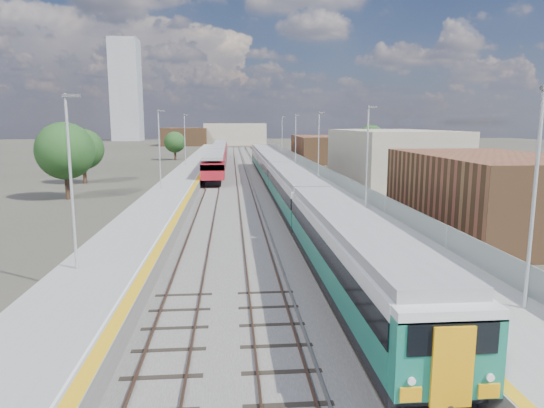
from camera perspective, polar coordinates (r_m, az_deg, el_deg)
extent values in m
plane|color=#47443A|center=(63.59, -1.72, 2.95)|extent=(320.00, 320.00, 0.00)
cube|color=#565451|center=(65.99, -3.80, 3.21)|extent=(10.50, 155.00, 0.06)
cube|color=#4C3323|center=(68.58, -1.30, 3.53)|extent=(0.07, 160.00, 0.14)
cube|color=#4C3323|center=(68.69, -0.10, 3.54)|extent=(0.07, 160.00, 0.14)
cube|color=#4C3323|center=(68.46, -4.23, 3.50)|extent=(0.07, 160.00, 0.14)
cube|color=#4C3323|center=(68.49, -3.02, 3.51)|extent=(0.07, 160.00, 0.14)
cube|color=#4C3323|center=(68.51, -7.16, 3.45)|extent=(0.07, 160.00, 0.14)
cube|color=#4C3323|center=(68.47, -5.96, 3.47)|extent=(0.07, 160.00, 0.14)
cube|color=gray|center=(68.57, -1.58, 3.52)|extent=(0.08, 160.00, 0.10)
cube|color=gray|center=(68.50, -2.75, 3.51)|extent=(0.08, 160.00, 0.10)
cube|color=slate|center=(66.49, 2.69, 3.67)|extent=(4.70, 155.00, 1.00)
cube|color=gray|center=(66.44, 2.69, 4.10)|extent=(4.70, 155.00, 0.03)
cube|color=gold|center=(66.20, 0.88, 4.11)|extent=(0.40, 155.00, 0.01)
cube|color=gray|center=(66.71, 4.58, 4.62)|extent=(0.06, 155.00, 1.20)
cylinder|color=#9EA0A3|center=(18.27, 28.43, 0.36)|extent=(0.12, 0.12, 7.50)
cylinder|color=#9EA0A3|center=(36.56, 11.12, 5.38)|extent=(0.12, 0.12, 7.50)
cube|color=#4C4C4F|center=(36.56, 11.69, 11.09)|extent=(0.70, 0.18, 0.14)
cylinder|color=#9EA0A3|center=(56.03, 5.51, 6.91)|extent=(0.12, 0.12, 7.50)
cube|color=#4C4C4F|center=(56.03, 5.82, 10.64)|extent=(0.70, 0.18, 0.14)
cylinder|color=#9EA0A3|center=(75.78, 2.79, 7.63)|extent=(0.12, 0.12, 7.50)
cube|color=#4C4C4F|center=(75.78, 3.01, 10.39)|extent=(0.70, 0.18, 0.14)
cylinder|color=#9EA0A3|center=(95.63, 1.20, 8.04)|extent=(0.12, 0.12, 7.50)
cube|color=#4C4C4F|center=(95.63, 1.36, 10.23)|extent=(0.70, 0.18, 0.14)
cube|color=slate|center=(66.17, -9.71, 3.52)|extent=(4.30, 155.00, 1.00)
cube|color=gray|center=(66.12, -9.72, 3.95)|extent=(4.30, 155.00, 0.03)
cube|color=gold|center=(65.98, -8.07, 4.00)|extent=(0.45, 155.00, 0.01)
cube|color=silver|center=(66.00, -8.38, 3.99)|extent=(0.08, 155.00, 0.01)
cylinder|color=#9EA0A3|center=(22.29, -22.56, 2.25)|extent=(0.12, 0.12, 7.50)
cube|color=#4C4C4F|center=(22.10, -22.54, 11.69)|extent=(0.70, 0.18, 0.14)
cylinder|color=#9EA0A3|center=(47.63, -13.10, 6.25)|extent=(0.12, 0.12, 7.50)
cube|color=#4C4C4F|center=(47.54, -12.96, 10.65)|extent=(0.70, 0.18, 0.14)
cylinder|color=#9EA0A3|center=(73.43, -10.21, 7.43)|extent=(0.12, 0.12, 7.50)
cube|color=#4C4C4F|center=(73.38, -10.10, 10.28)|extent=(0.70, 0.18, 0.14)
cube|color=brown|center=(35.93, 24.21, 1.16)|extent=(9.00, 16.00, 5.20)
cube|color=gray|center=(61.37, 13.69, 5.45)|extent=(11.00, 22.00, 6.40)
cube|color=brown|center=(92.67, 5.42, 6.49)|extent=(8.00, 18.00, 4.80)
cube|color=gray|center=(163.13, -4.37, 8.21)|extent=(20.00, 14.00, 7.00)
cube|color=brown|center=(158.81, -10.19, 7.79)|extent=(14.00, 12.00, 5.60)
cube|color=gray|center=(207.68, -16.79, 12.68)|extent=(11.00, 11.00, 40.00)
cube|color=black|center=(20.97, 9.05, -8.65)|extent=(2.51, 18.00, 0.42)
cube|color=#13655C|center=(20.76, 9.10, -6.72)|extent=(2.60, 18.00, 1.05)
cube|color=black|center=(20.54, 9.16, -4.49)|extent=(2.66, 18.00, 0.72)
cube|color=silver|center=(20.41, 9.21, -2.93)|extent=(2.60, 18.00, 0.44)
cube|color=gray|center=(20.33, 9.24, -1.86)|extent=(2.31, 18.00, 0.37)
cube|color=black|center=(38.69, 2.53, -0.13)|extent=(2.51, 18.00, 0.42)
cube|color=#13655C|center=(38.58, 2.54, 0.95)|extent=(2.60, 18.00, 1.05)
cube|color=black|center=(38.46, 2.54, 2.18)|extent=(2.66, 18.00, 0.72)
cube|color=silver|center=(38.39, 2.55, 3.02)|extent=(2.60, 18.00, 0.44)
cube|color=gray|center=(38.35, 2.56, 3.60)|extent=(2.31, 18.00, 0.37)
cube|color=black|center=(56.92, 0.15, 3.00)|extent=(2.51, 18.00, 0.42)
cube|color=#13655C|center=(56.84, 0.15, 3.74)|extent=(2.60, 18.00, 1.05)
cube|color=black|center=(56.76, 0.15, 4.58)|extent=(2.66, 18.00, 0.72)
cube|color=silver|center=(56.71, 0.15, 5.15)|extent=(2.60, 18.00, 0.44)
cube|color=gray|center=(56.68, 0.15, 5.54)|extent=(2.31, 18.00, 0.37)
cube|color=black|center=(75.28, -1.07, 4.61)|extent=(2.51, 18.00, 0.42)
cube|color=#13655C|center=(75.21, -1.07, 5.17)|extent=(2.60, 18.00, 1.05)
cube|color=black|center=(75.16, -1.07, 5.80)|extent=(2.66, 18.00, 0.72)
cube|color=silver|center=(75.12, -1.08, 6.24)|extent=(2.60, 18.00, 0.44)
cube|color=gray|center=(75.10, -1.08, 6.53)|extent=(2.31, 18.00, 0.37)
cube|color=#13655C|center=(12.43, 19.80, -16.51)|extent=(2.59, 0.55, 1.94)
cube|color=black|center=(11.96, 20.54, -14.68)|extent=(2.12, 0.06, 0.74)
cube|color=orange|center=(12.19, 20.47, -17.56)|extent=(0.97, 0.09, 1.94)
cube|color=black|center=(62.87, -6.71, 3.22)|extent=(1.79, 15.20, 0.62)
cube|color=maroon|center=(62.72, -6.74, 4.57)|extent=(2.64, 17.89, 1.88)
cube|color=black|center=(62.68, -6.75, 5.00)|extent=(2.69, 17.89, 0.66)
cube|color=gray|center=(62.61, -6.77, 5.86)|extent=(2.35, 17.89, 0.38)
cube|color=black|center=(81.16, -6.30, 4.65)|extent=(1.79, 15.20, 0.62)
cube|color=maroon|center=(81.05, -6.32, 5.70)|extent=(2.64, 17.89, 1.88)
cube|color=black|center=(81.02, -6.33, 6.03)|extent=(2.69, 17.89, 0.66)
cube|color=gray|center=(80.96, -6.34, 6.70)|extent=(2.35, 17.89, 0.38)
cube|color=black|center=(99.49, -6.04, 5.55)|extent=(1.79, 15.20, 0.62)
cube|color=maroon|center=(99.39, -6.06, 6.41)|extent=(2.64, 17.89, 1.88)
cube|color=black|center=(99.37, -6.06, 6.68)|extent=(2.69, 17.89, 0.66)
cube|color=gray|center=(99.33, -6.07, 7.22)|extent=(2.35, 17.89, 0.38)
cylinder|color=#382619|center=(50.59, -22.93, 1.96)|extent=(0.44, 0.44, 2.58)
sphere|color=#1A3A16|center=(50.30, -23.18, 5.77)|extent=(5.45, 5.45, 5.45)
cylinder|color=#382619|center=(62.93, -21.17, 3.30)|extent=(0.44, 0.44, 2.30)
sphere|color=#1A3A16|center=(62.71, -21.33, 6.02)|extent=(4.86, 4.86, 4.86)
cylinder|color=#382619|center=(97.65, -11.32, 5.66)|extent=(0.44, 0.44, 1.95)
sphere|color=#1A3A16|center=(97.51, -11.37, 7.15)|extent=(4.12, 4.12, 4.12)
cylinder|color=#382619|center=(85.40, 11.47, 5.28)|extent=(0.44, 0.44, 2.41)
sphere|color=#1A3A16|center=(85.23, 11.54, 7.39)|extent=(5.09, 5.09, 5.09)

